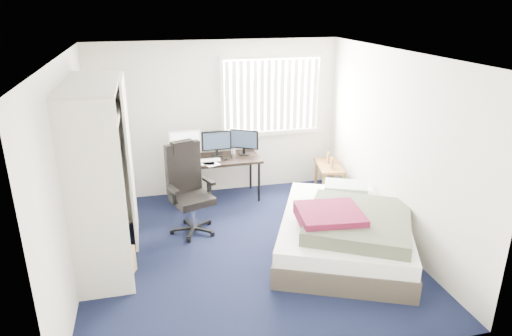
{
  "coord_description": "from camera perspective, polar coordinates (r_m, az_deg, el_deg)",
  "views": [
    {
      "loc": [
        -1.12,
        -5.09,
        3.08
      ],
      "look_at": [
        0.23,
        0.4,
        0.98
      ],
      "focal_mm": 32.0,
      "sensor_mm": 36.0,
      "label": 1
    }
  ],
  "objects": [
    {
      "name": "room_shell",
      "position": [
        5.44,
        -1.37,
        3.57
      ],
      "size": [
        4.2,
        4.2,
        4.2
      ],
      "color": "silver",
      "rests_on": "ground"
    },
    {
      "name": "office_chair",
      "position": [
        6.41,
        -8.32,
        -3.7
      ],
      "size": [
        0.77,
        0.77,
        1.28
      ],
      "color": "black",
      "rests_on": "ground"
    },
    {
      "name": "closet",
      "position": [
        5.66,
        -18.73,
        1.44
      ],
      "size": [
        0.64,
        1.84,
        2.22
      ],
      "color": "beige",
      "rests_on": "ground"
    },
    {
      "name": "footstool",
      "position": [
        7.53,
        -9.05,
        -2.34
      ],
      "size": [
        0.39,
        0.34,
        0.27
      ],
      "color": "white",
      "rests_on": "ground"
    },
    {
      "name": "bed",
      "position": [
        6.02,
        11.14,
        -7.63
      ],
      "size": [
        2.35,
        2.62,
        0.7
      ],
      "color": "#3D352C",
      "rests_on": "ground"
    },
    {
      "name": "desk",
      "position": [
        7.31,
        -5.13,
        1.55
      ],
      "size": [
        1.45,
        0.69,
        1.16
      ],
      "color": "black",
      "rests_on": "ground"
    },
    {
      "name": "pine_box",
      "position": [
        5.74,
        -17.48,
        -11.25
      ],
      "size": [
        0.53,
        0.47,
        0.33
      ],
      "primitive_type": "cube",
      "rotation": [
        0.0,
        0.0,
        -0.39
      ],
      "color": "#A38A51",
      "rests_on": "ground"
    },
    {
      "name": "nightstand",
      "position": [
        7.65,
        9.12,
        -0.04
      ],
      "size": [
        0.51,
        0.8,
        0.69
      ],
      "color": "brown",
      "rests_on": "ground"
    },
    {
      "name": "ground",
      "position": [
        6.05,
        -1.25,
        -10.25
      ],
      "size": [
        4.2,
        4.2,
        0.0
      ],
      "primitive_type": "plane",
      "color": "black",
      "rests_on": "ground"
    },
    {
      "name": "window_assembly",
      "position": [
        7.56,
        1.98,
        9.03
      ],
      "size": [
        1.72,
        0.09,
        1.32
      ],
      "color": "white",
      "rests_on": "ground"
    }
  ]
}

